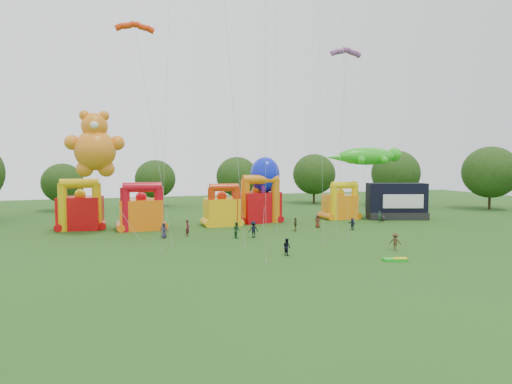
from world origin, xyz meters
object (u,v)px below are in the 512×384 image
object	(u,v)px
octopus_kite	(265,188)
spectator_4	(295,224)
bouncy_castle_2	(222,209)
stage_trailer	(397,202)
spectator_0	(164,231)
bouncy_castle_0	(80,210)
teddy_bear_kite	(107,180)
gecko_kite	(365,170)

from	to	relation	value
octopus_kite	spectator_4	bearing A→B (deg)	-83.38
spectator_4	bouncy_castle_2	bearing A→B (deg)	-108.79
stage_trailer	spectator_0	xyz separation A→B (m)	(-35.72, -6.02, -1.77)
bouncy_castle_0	octopus_kite	bearing A→B (deg)	-3.73
octopus_kite	teddy_bear_kite	bearing A→B (deg)	-165.21
bouncy_castle_2	stage_trailer	xyz separation A→B (m)	(26.85, -1.66, 0.43)
bouncy_castle_0	spectator_4	bearing A→B (deg)	-21.77
bouncy_castle_0	gecko_kite	bearing A→B (deg)	-4.10
bouncy_castle_2	spectator_0	bearing A→B (deg)	-139.10
bouncy_castle_2	teddy_bear_kite	xyz separation A→B (m)	(-14.84, -4.58, 4.46)
bouncy_castle_0	stage_trailer	bearing A→B (deg)	-5.51
bouncy_castle_2	gecko_kite	world-z (taller)	gecko_kite
bouncy_castle_0	octopus_kite	xyz separation A→B (m)	(24.73, -1.61, 2.41)
bouncy_castle_2	spectator_4	xyz separation A→B (m)	(7.56, -7.59, -1.37)
octopus_kite	bouncy_castle_0	bearing A→B (deg)	176.27
spectator_0	gecko_kite	bearing A→B (deg)	28.63
bouncy_castle_0	bouncy_castle_2	size ratio (longest dim) A/B	1.14
gecko_kite	bouncy_castle_0	bearing A→B (deg)	175.90
teddy_bear_kite	gecko_kite	bearing A→B (deg)	6.75
bouncy_castle_2	octopus_kite	bearing A→B (deg)	9.28
bouncy_castle_0	stage_trailer	xyz separation A→B (m)	(45.03, -4.34, 0.15)
stage_trailer	octopus_kite	bearing A→B (deg)	172.33
stage_trailer	spectator_0	size ratio (longest dim) A/B	5.22
spectator_0	bouncy_castle_0	bearing A→B (deg)	146.96
teddy_bear_kite	gecko_kite	size ratio (longest dim) A/B	1.15
stage_trailer	teddy_bear_kite	bearing A→B (deg)	-175.99
stage_trailer	teddy_bear_kite	xyz separation A→B (m)	(-41.69, -2.92, 4.02)
gecko_kite	spectator_0	distance (m)	32.54
bouncy_castle_0	stage_trailer	distance (m)	45.23
teddy_bear_kite	spectator_0	distance (m)	8.88
stage_trailer	spectator_0	distance (m)	36.27
stage_trailer	octopus_kite	world-z (taller)	octopus_kite
stage_trailer	gecko_kite	size ratio (longest dim) A/B	0.72
bouncy_castle_2	stage_trailer	bearing A→B (deg)	-3.54
bouncy_castle_2	spectator_4	size ratio (longest dim) A/B	3.38
stage_trailer	bouncy_castle_2	bearing A→B (deg)	176.46
bouncy_castle_0	spectator_4	xyz separation A→B (m)	(25.74, -10.28, -1.65)
bouncy_castle_2	gecko_kite	size ratio (longest dim) A/B	0.45
spectator_0	bouncy_castle_2	bearing A→B (deg)	55.95
stage_trailer	teddy_bear_kite	distance (m)	41.99
octopus_kite	spectator_0	bearing A→B (deg)	-150.42
stage_trailer	bouncy_castle_0	bearing A→B (deg)	174.49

